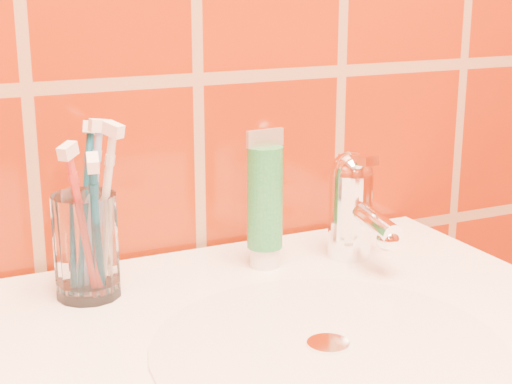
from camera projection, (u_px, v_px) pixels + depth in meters
glass_tumbler at (86, 246)px, 0.75m from camera, size 0.08×0.08×0.10m
toothpaste_tube at (265, 204)px, 0.82m from camera, size 0.04×0.04×0.15m
faucet at (353, 202)px, 0.85m from camera, size 0.05×0.11×0.12m
toothbrush_0 at (83, 224)px, 0.73m from camera, size 0.09×0.09×0.17m
toothbrush_1 at (104, 211)px, 0.74m from camera, size 0.08×0.10×0.19m
toothbrush_2 at (93, 208)px, 0.76m from camera, size 0.06×0.05×0.18m
toothbrush_3 at (86, 208)px, 0.77m from camera, size 0.12×0.14×0.18m
toothbrush_4 at (96, 229)px, 0.73m from camera, size 0.05×0.12×0.17m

